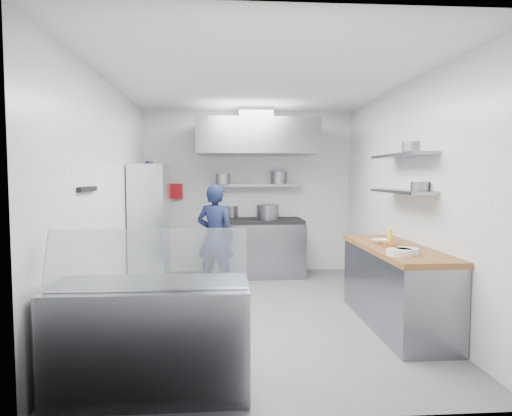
{
  "coord_description": "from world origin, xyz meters",
  "views": [
    {
      "loc": [
        -0.44,
        -5.5,
        1.68
      ],
      "look_at": [
        0.0,
        0.6,
        1.25
      ],
      "focal_mm": 32.0,
      "sensor_mm": 36.0,
      "label": 1
    }
  ],
  "objects": [
    {
      "name": "chef",
      "position": [
        -0.56,
        1.22,
        0.78
      ],
      "size": [
        0.67,
        0.55,
        1.57
      ],
      "primitive_type": "imported",
      "rotation": [
        0.0,
        0.0,
        2.78
      ],
      "color": "#111835",
      "rests_on": "floor"
    },
    {
      "name": "prep_counter_top",
      "position": [
        1.48,
        -0.6,
        0.87
      ],
      "size": [
        0.65,
        2.04,
        0.06
      ],
      "primitive_type": "cube",
      "color": "brown",
      "rests_on": "prep_counter_base"
    },
    {
      "name": "hood_duct",
      "position": [
        0.1,
        2.15,
        2.68
      ],
      "size": [
        0.55,
        0.55,
        0.24
      ],
      "primitive_type": "cube",
      "color": "slate",
      "rests_on": "extractor_hood"
    },
    {
      "name": "squeeze_bottle",
      "position": [
        1.43,
        -0.52,
        0.99
      ],
      "size": [
        0.06,
        0.06,
        0.18
      ],
      "primitive_type": "cylinder",
      "color": "yellow",
      "rests_on": "prep_counter_top"
    },
    {
      "name": "red_firebox",
      "position": [
        -1.25,
        2.44,
        1.42
      ],
      "size": [
        0.22,
        0.1,
        0.26
      ],
      "primitive_type": "cube",
      "color": "#AA0D16",
      "rests_on": "wall_back"
    },
    {
      "name": "stock_pot_mid",
      "position": [
        0.3,
        2.07,
        1.08
      ],
      "size": [
        0.38,
        0.38,
        0.24
      ],
      "primitive_type": "cylinder",
      "color": "slate",
      "rests_on": "cooktop"
    },
    {
      "name": "prep_counter_base",
      "position": [
        1.48,
        -0.6,
        0.42
      ],
      "size": [
        0.62,
        2.0,
        0.84
      ],
      "primitive_type": "cube",
      "color": "gray",
      "rests_on": "floor"
    },
    {
      "name": "wire_rack",
      "position": [
        -1.53,
        1.37,
        0.93
      ],
      "size": [
        0.5,
        0.9,
        1.85
      ],
      "primitive_type": "cube",
      "color": "silver",
      "rests_on": "floor"
    },
    {
      "name": "mixing_bowl",
      "position": [
        1.38,
        -0.38,
        0.92
      ],
      "size": [
        0.22,
        0.22,
        0.05
      ],
      "primitive_type": "imported",
      "rotation": [
        0.0,
        0.0,
        0.11
      ],
      "color": "white",
      "rests_on": "prep_counter_top"
    },
    {
      "name": "stock_pot_left",
      "position": [
        -0.31,
        2.44,
        1.06
      ],
      "size": [
        0.25,
        0.25,
        0.2
      ],
      "primitive_type": "cylinder",
      "color": "slate",
      "rests_on": "cooktop"
    },
    {
      "name": "shelf_pot_b",
      "position": [
        0.53,
        2.47,
        1.65
      ],
      "size": [
        0.29,
        0.29,
        0.22
      ],
      "primitive_type": "cylinder",
      "color": "slate",
      "rests_on": "over_range_shelf"
    },
    {
      "name": "rack_bin_b",
      "position": [
        -1.53,
        1.47,
        1.3
      ],
      "size": [
        0.14,
        0.17,
        0.15
      ],
      "primitive_type": "cube",
      "color": "yellow",
      "rests_on": "wire_rack"
    },
    {
      "name": "floor",
      "position": [
        0.0,
        0.0,
        0.0
      ],
      "size": [
        5.0,
        5.0,
        0.0
      ],
      "primitive_type": "plane",
      "color": "#5E5E61",
      "rests_on": "ground"
    },
    {
      "name": "extractor_hood",
      "position": [
        0.1,
        1.93,
        2.3
      ],
      "size": [
        1.9,
        1.15,
        0.55
      ],
      "primitive_type": "cube",
      "color": "gray",
      "rests_on": "wall_back"
    },
    {
      "name": "shelf_pot_c",
      "position": [
        1.7,
        -0.67,
        1.57
      ],
      "size": [
        0.2,
        0.2,
        0.1
      ],
      "primitive_type": "cylinder",
      "color": "slate",
      "rests_on": "wall_shelf_lower"
    },
    {
      "name": "wall_shelf_lower",
      "position": [
        1.64,
        -0.3,
        1.5
      ],
      "size": [
        0.3,
        1.3,
        0.04
      ],
      "primitive_type": "cube",
      "color": "gray",
      "rests_on": "wall_right"
    },
    {
      "name": "shelf_pot_d",
      "position": [
        1.77,
        -0.3,
        2.01
      ],
      "size": [
        0.25,
        0.25,
        0.14
      ],
      "primitive_type": "cylinder",
      "color": "slate",
      "rests_on": "wall_shelf_upper"
    },
    {
      "name": "plate_stack_a",
      "position": [
        1.29,
        -1.17,
        0.93
      ],
      "size": [
        0.25,
        0.25,
        0.06
      ],
      "primitive_type": "cylinder",
      "color": "white",
      "rests_on": "prep_counter_top"
    },
    {
      "name": "wall_back",
      "position": [
        0.0,
        2.5,
        1.4
      ],
      "size": [
        3.6,
        2.8,
        0.02
      ],
      "primitive_type": "cube",
      "rotation": [
        1.57,
        0.0,
        0.0
      ],
      "color": "white",
      "rests_on": "floor"
    },
    {
      "name": "copper_pan",
      "position": [
        1.36,
        -0.72,
        0.93
      ],
      "size": [
        0.16,
        0.16,
        0.06
      ],
      "primitive_type": "cylinder",
      "color": "orange",
      "rests_on": "prep_counter_top"
    },
    {
      "name": "cooktop",
      "position": [
        0.1,
        2.1,
        0.93
      ],
      "size": [
        1.57,
        0.78,
        0.06
      ],
      "primitive_type": "cube",
      "color": "black",
      "rests_on": "gas_range"
    },
    {
      "name": "wall_shelf_upper",
      "position": [
        1.64,
        -0.3,
        1.92
      ],
      "size": [
        0.3,
        1.3,
        0.04
      ],
      "primitive_type": "cube",
      "color": "gray",
      "rests_on": "wall_right"
    },
    {
      "name": "wall_left",
      "position": [
        -1.8,
        0.0,
        1.4
      ],
      "size": [
        2.8,
        5.0,
        0.02
      ],
      "primitive_type": "cube",
      "rotation": [
        1.57,
        0.0,
        1.57
      ],
      "color": "white",
      "rests_on": "floor"
    },
    {
      "name": "rack_jar",
      "position": [
        -1.48,
        1.05,
        1.8
      ],
      "size": [
        0.12,
        0.12,
        0.18
      ],
      "primitive_type": "cylinder",
      "color": "black",
      "rests_on": "wire_rack"
    },
    {
      "name": "wall_right",
      "position": [
        1.8,
        0.0,
        1.4
      ],
      "size": [
        2.8,
        5.0,
        0.02
      ],
      "primitive_type": "cube",
      "rotation": [
        1.57,
        0.0,
        -1.57
      ],
      "color": "white",
      "rests_on": "floor"
    },
    {
      "name": "plate_stack_b",
      "position": [
        1.39,
        -1.11,
        0.93
      ],
      "size": [
        0.23,
        0.23,
        0.06
      ],
      "primitive_type": "cylinder",
      "color": "white",
      "rests_on": "prep_counter_top"
    },
    {
      "name": "gas_range",
      "position": [
        0.1,
        2.1,
        0.45
      ],
      "size": [
        1.6,
        0.8,
        0.9
      ],
      "primitive_type": "cube",
      "color": "gray",
      "rests_on": "floor"
    },
    {
      "name": "knife_strip",
      "position": [
        -1.78,
        -0.9,
        1.55
      ],
      "size": [
        0.04,
        0.55,
        0.05
      ],
      "primitive_type": "cube",
      "color": "black",
      "rests_on": "wall_left"
    },
    {
      "name": "ceiling",
      "position": [
        0.0,
        0.0,
        2.8
      ],
      "size": [
        5.0,
        5.0,
        0.0
      ],
      "primitive_type": "plane",
      "rotation": [
        3.14,
        0.0,
        0.0
      ],
      "color": "silver",
      "rests_on": "wall_back"
    },
    {
      "name": "display_glass",
      "position": [
        -1.0,
        -2.12,
        1.07
      ],
      "size": [
        1.47,
        0.19,
        0.42
      ],
      "primitive_type": "cube",
      "rotation": [
        -0.38,
        0.0,
        0.0
      ],
      "color": "silver",
      "rests_on": "display_case"
    },
    {
      "name": "shelf_pot_a",
      "position": [
        -0.45,
        2.17,
        1.63
      ],
      "size": [
        0.24,
        0.24,
        0.18
      ],
      "primitive_type": "cylinder",
      "color": "slate",
      "rests_on": "over_range_shelf"
    },
    {
      "name": "display_case",
      "position": [
        -1.0,
        -2.0,
        0.42
      ],
      "size": [
        1.5,
        0.7,
        0.85
      ],
      "primitive_type": "cube",
      "color": "gray",
      "rests_on": "floor"
    },
    {
      "name": "over_range_shelf",
      "position": [
        0.1,
        2.34,
        1.52
      ],
      "size": [
        1.6,
        0.3,
        0.04
      ],
      "primitive_type": "cube",
      "color": "gray",
      "rests_on": "wall_back"
    },
    {
      "name": "wall_front",
      "position": [
        0.0,
        -2.5,
        1.4
      ],
      "size": [
        3.6,
        2.8,
        0.02
      ],
      "primitive_type": "cube",
      "rotation": [
        -1.57,
        0.0,
        0.0
      ],
      "color": "white",
      "rests_on": "floor"
    },
    {
      "name": "rack_bin_a",
      "position": [
        -1.53,
        1.12,
        0.8
      ],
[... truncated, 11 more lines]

